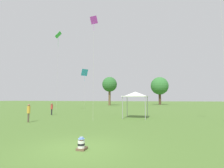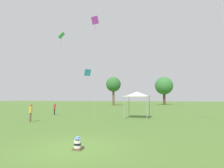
{
  "view_description": "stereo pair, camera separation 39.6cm",
  "coord_description": "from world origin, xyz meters",
  "px_view_note": "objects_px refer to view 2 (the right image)",
  "views": [
    {
      "loc": [
        3.48,
        -7.34,
        2.2
      ],
      "look_at": [
        0.09,
        5.89,
        3.36
      ],
      "focal_mm": 28.0,
      "sensor_mm": 36.0,
      "label": 1
    },
    {
      "loc": [
        3.87,
        -7.23,
        2.2
      ],
      "look_at": [
        0.09,
        5.89,
        3.36
      ],
      "focal_mm": 28.0,
      "sensor_mm": 36.0,
      "label": 2
    }
  ],
  "objects_px": {
    "person_standing_1": "(55,108)",
    "canopy_tent": "(137,94)",
    "distant_tree_0": "(164,86)",
    "seated_toddler": "(78,144)",
    "person_standing_2": "(31,111)",
    "kite_1": "(88,73)",
    "kite_2": "(61,37)",
    "kite_3": "(95,25)",
    "distant_tree_1": "(113,85)"
  },
  "relations": [
    {
      "from": "seated_toddler",
      "to": "canopy_tent",
      "type": "xyz_separation_m",
      "value": [
        0.8,
        13.03,
        2.47
      ]
    },
    {
      "from": "seated_toddler",
      "to": "canopy_tent",
      "type": "relative_size",
      "value": 0.19
    },
    {
      "from": "seated_toddler",
      "to": "person_standing_2",
      "type": "distance_m",
      "value": 11.06
    },
    {
      "from": "seated_toddler",
      "to": "kite_2",
      "type": "bearing_deg",
      "value": 124.35
    },
    {
      "from": "distant_tree_0",
      "to": "seated_toddler",
      "type": "bearing_deg",
      "value": -94.07
    },
    {
      "from": "person_standing_1",
      "to": "distant_tree_0",
      "type": "height_order",
      "value": "distant_tree_0"
    },
    {
      "from": "seated_toddler",
      "to": "person_standing_2",
      "type": "relative_size",
      "value": 0.33
    },
    {
      "from": "kite_1",
      "to": "distant_tree_0",
      "type": "distance_m",
      "value": 38.9
    },
    {
      "from": "seated_toddler",
      "to": "distant_tree_1",
      "type": "xyz_separation_m",
      "value": [
        -12.15,
        49.33,
        6.71
      ]
    },
    {
      "from": "canopy_tent",
      "to": "kite_1",
      "type": "height_order",
      "value": "kite_1"
    },
    {
      "from": "person_standing_1",
      "to": "person_standing_2",
      "type": "relative_size",
      "value": 0.94
    },
    {
      "from": "person_standing_1",
      "to": "distant_tree_1",
      "type": "distance_m",
      "value": 35.84
    },
    {
      "from": "person_standing_1",
      "to": "kite_1",
      "type": "bearing_deg",
      "value": -175.6
    },
    {
      "from": "person_standing_1",
      "to": "distant_tree_1",
      "type": "relative_size",
      "value": 0.17
    },
    {
      "from": "seated_toddler",
      "to": "distant_tree_0",
      "type": "height_order",
      "value": "distant_tree_0"
    },
    {
      "from": "person_standing_2",
      "to": "kite_3",
      "type": "xyz_separation_m",
      "value": [
        5.62,
        2.19,
        8.72
      ]
    },
    {
      "from": "person_standing_2",
      "to": "kite_1",
      "type": "height_order",
      "value": "kite_1"
    },
    {
      "from": "kite_2",
      "to": "kite_3",
      "type": "bearing_deg",
      "value": 73.0
    },
    {
      "from": "kite_2",
      "to": "kite_3",
      "type": "height_order",
      "value": "kite_2"
    },
    {
      "from": "canopy_tent",
      "to": "kite_3",
      "type": "bearing_deg",
      "value": -133.85
    },
    {
      "from": "canopy_tent",
      "to": "kite_2",
      "type": "bearing_deg",
      "value": 153.3
    },
    {
      "from": "person_standing_1",
      "to": "kite_1",
      "type": "height_order",
      "value": "kite_1"
    },
    {
      "from": "person_standing_1",
      "to": "canopy_tent",
      "type": "bearing_deg",
      "value": 92.9
    },
    {
      "from": "person_standing_2",
      "to": "distant_tree_0",
      "type": "relative_size",
      "value": 0.17
    },
    {
      "from": "person_standing_1",
      "to": "distant_tree_1",
      "type": "height_order",
      "value": "distant_tree_1"
    },
    {
      "from": "seated_toddler",
      "to": "kite_3",
      "type": "xyz_separation_m",
      "value": [
        -2.92,
        9.17,
        9.53
      ]
    },
    {
      "from": "seated_toddler",
      "to": "kite_2",
      "type": "xyz_separation_m",
      "value": [
        -14.06,
        20.51,
        13.27
      ]
    },
    {
      "from": "kite_1",
      "to": "person_standing_2",
      "type": "bearing_deg",
      "value": 87.36
    },
    {
      "from": "person_standing_1",
      "to": "kite_2",
      "type": "distance_m",
      "value": 14.49
    },
    {
      "from": "seated_toddler",
      "to": "person_standing_1",
      "type": "distance_m",
      "value": 17.67
    },
    {
      "from": "person_standing_2",
      "to": "kite_2",
      "type": "height_order",
      "value": "kite_2"
    },
    {
      "from": "person_standing_2",
      "to": "person_standing_1",
      "type": "bearing_deg",
      "value": 22.03
    },
    {
      "from": "kite_3",
      "to": "person_standing_2",
      "type": "bearing_deg",
      "value": 76.55
    },
    {
      "from": "person_standing_1",
      "to": "canopy_tent",
      "type": "xyz_separation_m",
      "value": [
        11.52,
        -0.99,
        1.73
      ]
    },
    {
      "from": "kite_2",
      "to": "distant_tree_0",
      "type": "height_order",
      "value": "kite_2"
    },
    {
      "from": "person_standing_1",
      "to": "canopy_tent",
      "type": "height_order",
      "value": "canopy_tent"
    },
    {
      "from": "canopy_tent",
      "to": "distant_tree_0",
      "type": "distance_m",
      "value": 47.07
    },
    {
      "from": "kite_3",
      "to": "distant_tree_1",
      "type": "distance_m",
      "value": 41.31
    },
    {
      "from": "canopy_tent",
      "to": "kite_2",
      "type": "height_order",
      "value": "kite_2"
    },
    {
      "from": "person_standing_2",
      "to": "kite_2",
      "type": "distance_m",
      "value": 19.2
    },
    {
      "from": "kite_3",
      "to": "person_standing_1",
      "type": "bearing_deg",
      "value": 23.35
    },
    {
      "from": "kite_1",
      "to": "distant_tree_1",
      "type": "relative_size",
      "value": 0.82
    },
    {
      "from": "seated_toddler",
      "to": "person_standing_1",
      "type": "relative_size",
      "value": 0.35
    },
    {
      "from": "person_standing_1",
      "to": "kite_3",
      "type": "xyz_separation_m",
      "value": [
        7.8,
        -4.86,
        8.79
      ]
    },
    {
      "from": "kite_2",
      "to": "kite_1",
      "type": "bearing_deg",
      "value": 157.3
    },
    {
      "from": "kite_1",
      "to": "person_standing_1",
      "type": "bearing_deg",
      "value": 78.45
    },
    {
      "from": "kite_1",
      "to": "kite_2",
      "type": "xyz_separation_m",
      "value": [
        -3.91,
        -3.14,
        6.38
      ]
    },
    {
      "from": "kite_2",
      "to": "canopy_tent",
      "type": "bearing_deg",
      "value": 91.81
    },
    {
      "from": "distant_tree_0",
      "to": "distant_tree_1",
      "type": "xyz_separation_m",
      "value": [
        -16.4,
        -10.45,
        0.02
      ]
    },
    {
      "from": "seated_toddler",
      "to": "distant_tree_1",
      "type": "relative_size",
      "value": 0.06
    }
  ]
}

